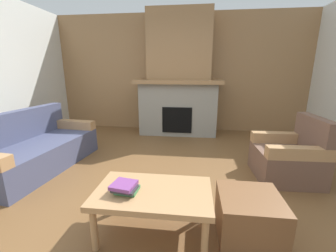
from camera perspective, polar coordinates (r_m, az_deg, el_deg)
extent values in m
plane|color=brown|center=(2.74, -1.62, -16.90)|extent=(9.00, 9.00, 0.00)
cube|color=#997047|center=(5.32, 3.18, 13.67)|extent=(6.00, 0.12, 2.70)
cube|color=gray|center=(4.99, 2.74, 4.66)|extent=(1.70, 0.70, 1.15)
cube|color=black|center=(4.70, 2.42, 1.64)|extent=(0.64, 0.08, 0.56)
cube|color=#997047|center=(4.87, 2.79, 11.71)|extent=(1.90, 0.82, 0.08)
cube|color=#997047|center=(5.04, 3.04, 20.62)|extent=(1.40, 0.50, 1.47)
cube|color=#474C6B|center=(3.76, -30.95, -6.67)|extent=(1.02, 1.88, 0.40)
cube|color=#474C6B|center=(3.89, -35.39, -0.10)|extent=(0.35, 1.81, 0.45)
cube|color=tan|center=(4.28, -23.98, 0.39)|extent=(0.85, 0.25, 0.15)
cube|color=brown|center=(3.36, 28.58, -8.75)|extent=(0.78, 0.78, 0.40)
cube|color=brown|center=(3.37, 34.28, -1.82)|extent=(0.16, 0.76, 0.45)
cube|color=tan|center=(3.55, 27.19, -2.72)|extent=(0.76, 0.16, 0.15)
cube|color=tan|center=(3.01, 31.48, -6.16)|extent=(0.76, 0.16, 0.15)
cube|color=tan|center=(1.94, -3.98, -17.26)|extent=(1.00, 0.60, 0.05)
cylinder|color=tan|center=(2.01, -19.01, -24.48)|extent=(0.06, 0.06, 0.38)
cylinder|color=tan|center=(1.86, 9.75, -27.51)|extent=(0.06, 0.06, 0.38)
cylinder|color=tan|center=(2.36, -13.79, -17.54)|extent=(0.06, 0.06, 0.38)
cylinder|color=tan|center=(2.24, 9.18, -19.27)|extent=(0.06, 0.06, 0.38)
cube|color=brown|center=(2.14, 20.57, -21.60)|extent=(0.52, 0.52, 0.40)
cube|color=#3D7F4C|center=(1.94, -10.72, -16.22)|extent=(0.19, 0.17, 0.03)
cube|color=#2D2D33|center=(1.91, -11.36, -15.95)|extent=(0.21, 0.18, 0.02)
cube|color=#7A3D84|center=(1.91, -11.67, -15.06)|extent=(0.22, 0.21, 0.03)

